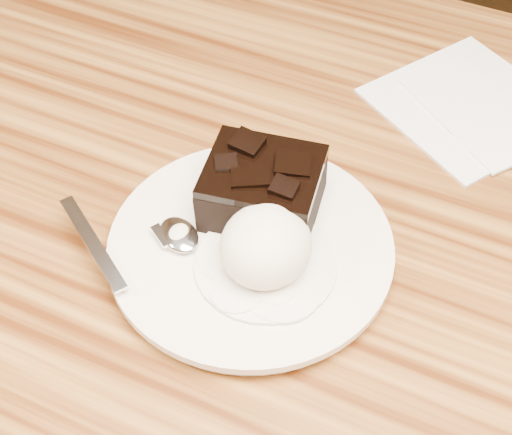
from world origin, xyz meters
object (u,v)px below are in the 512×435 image
at_px(plate, 251,251).
at_px(brownie, 263,191).
at_px(napkin, 469,104).
at_px(ice_cream_scoop, 266,246).
at_px(spoon, 179,236).

xyz_separation_m(plate, brownie, (-0.01, 0.04, 0.03)).
bearing_deg(napkin, ice_cream_scoop, -108.33).
bearing_deg(napkin, plate, -113.22).
distance_m(ice_cream_scoop, spoon, 0.08).
bearing_deg(spoon, napkin, 2.90).
bearing_deg(brownie, napkin, 61.84).
bearing_deg(spoon, ice_cream_scoop, -52.54).
xyz_separation_m(ice_cream_scoop, napkin, (0.09, 0.27, -0.04)).
height_order(plate, ice_cream_scoop, ice_cream_scoop).
distance_m(brownie, ice_cream_scoop, 0.06).
bearing_deg(plate, napkin, 66.78).
height_order(spoon, napkin, spoon).
bearing_deg(plate, ice_cream_scoop, -37.47).
bearing_deg(ice_cream_scoop, spoon, -175.85).
distance_m(ice_cream_scoop, napkin, 0.29).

